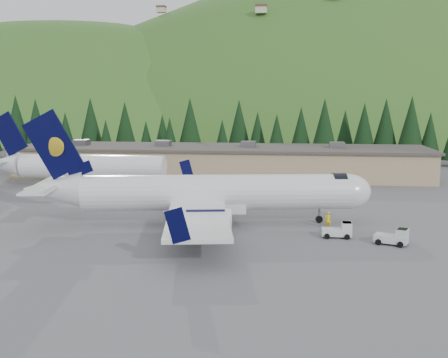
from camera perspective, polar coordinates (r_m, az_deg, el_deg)
ground at (r=60.13m, az=-0.75°, el=-4.57°), size 600.00×600.00×0.00m
airliner at (r=59.48m, az=-1.79°, el=-1.52°), size 36.74×34.66×12.22m
second_airliner at (r=87.30m, az=-15.01°, el=1.31°), size 27.50×11.00×10.05m
baggage_tug_a at (r=55.23m, az=11.65°, el=-5.16°), size 2.83×1.72×1.50m
baggage_tug_b at (r=53.73m, az=16.91°, el=-5.69°), size 3.25×2.53×1.56m
terminal_building at (r=97.57m, az=-0.45°, el=1.85°), size 71.00×17.00×6.10m
ramp_worker at (r=58.53m, az=10.52°, el=-4.14°), size 0.72×0.53×1.82m
tree_line at (r=120.39m, az=1.62°, el=5.17°), size 115.06×16.18×13.57m
hills at (r=285.78m, az=16.47°, el=-11.93°), size 614.00×330.00×300.00m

